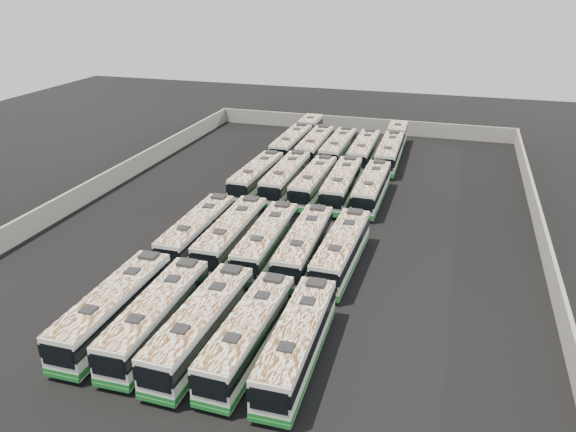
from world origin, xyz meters
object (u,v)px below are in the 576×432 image
at_px(bus_midback_far_right, 372,188).
at_px(bus_back_far_right, 392,147).
at_px(bus_midfront_far_right, 341,250).
at_px(bus_midfront_center, 267,241).
at_px(bus_front_right, 248,334).
at_px(bus_midback_far_left, 257,176).
at_px(bus_front_left, 157,316).
at_px(bus_midback_center, 314,182).
at_px(bus_front_far_left, 114,308).
at_px(bus_midfront_left, 232,235).
at_px(bus_front_far_right, 297,342).
at_px(bus_midback_right, 342,185).
at_px(bus_back_far_left, 298,138).
at_px(bus_midback_left, 286,178).
at_px(bus_back_center, 338,149).
at_px(bus_back_left, 315,147).
at_px(bus_midfront_far_left, 198,231).
at_px(bus_front_center, 201,326).
at_px(bus_midfront_right, 304,246).
at_px(bus_back_right, 364,151).

relative_size(bus_midback_far_right, bus_back_far_right, 0.63).
bearing_deg(bus_midfront_far_right, bus_midfront_center, -177.66).
height_order(bus_front_right, bus_back_far_right, bus_back_far_right).
bearing_deg(bus_front_right, bus_midback_far_left, 110.28).
bearing_deg(bus_midback_far_left, bus_midfront_far_right, -48.46).
distance_m(bus_front_left, bus_midback_center, 28.17).
distance_m(bus_front_far_left, bus_midfront_center, 14.20).
distance_m(bus_front_right, bus_midfront_left, 14.51).
distance_m(bus_front_far_right, bus_midfront_center, 14.21).
xyz_separation_m(bus_midback_center, bus_midback_right, (3.08, -0.02, 0.06)).
bearing_deg(bus_midback_far_right, bus_back_far_left, 128.10).
distance_m(bus_midfront_center, bus_midback_left, 15.79).
relative_size(bus_midfront_left, bus_midfront_far_right, 1.01).
bearing_deg(bus_back_center, bus_back_left, 179.41).
distance_m(bus_front_far_right, bus_midfront_far_left, 18.01).
height_order(bus_front_center, bus_back_center, bus_front_center).
relative_size(bus_front_center, bus_front_far_right, 1.02).
distance_m(bus_front_far_left, bus_midback_far_right, 30.73).
bearing_deg(bus_midfront_right, bus_front_far_right, -77.68).
relative_size(bus_midback_left, bus_back_right, 1.01).
height_order(bus_midfront_left, bus_midfront_center, bus_midfront_left).
distance_m(bus_midfront_right, bus_midback_center, 15.49).
xyz_separation_m(bus_front_left, bus_midback_far_left, (-3.21, 27.96, -0.03)).
distance_m(bus_midback_right, bus_back_far_right, 16.44).
bearing_deg(bus_midback_far_left, bus_midfront_far_left, -88.35).
bearing_deg(bus_back_left, bus_back_far_right, 17.00).
xyz_separation_m(bus_midfront_center, bus_back_far_left, (-6.33, 31.53, 0.04)).
bearing_deg(bus_back_left, bus_back_far_left, 133.53).
bearing_deg(bus_back_left, bus_front_right, -82.27).
relative_size(bus_front_far_right, bus_back_right, 0.99).
relative_size(bus_front_right, bus_midback_right, 0.96).
bearing_deg(bus_back_far_right, bus_back_center, -155.17).
bearing_deg(bus_midfront_right, bus_midfront_far_right, -1.02).
bearing_deg(bus_midback_left, bus_front_left, -90.89).
xyz_separation_m(bus_midfront_far_left, bus_midfront_center, (6.34, -0.07, -0.01)).
bearing_deg(bus_midfront_left, bus_back_far_left, 94.98).
height_order(bus_midfront_far_left, bus_midfront_center, bus_midfront_far_left).
bearing_deg(bus_midfront_far_right, bus_front_far_right, -88.72).
xyz_separation_m(bus_midback_center, bus_back_far_right, (6.31, 16.10, 0.03)).
relative_size(bus_front_left, bus_front_far_right, 1.01).
distance_m(bus_midback_far_left, bus_back_far_right, 20.58).
bearing_deg(bus_front_center, bus_midback_far_left, 104.14).
distance_m(bus_front_left, bus_front_center, 3.27).
relative_size(bus_midback_left, bus_midback_far_right, 1.05).
distance_m(bus_front_left, bus_midback_far_left, 28.14).
bearing_deg(bus_midfront_far_right, bus_back_right, 97.54).
relative_size(bus_midfront_center, bus_back_far_left, 0.63).
bearing_deg(bus_midback_right, bus_back_left, 114.35).
height_order(bus_front_right, bus_midback_far_left, bus_midback_far_left).
bearing_deg(bus_front_far_left, bus_front_left, -1.00).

